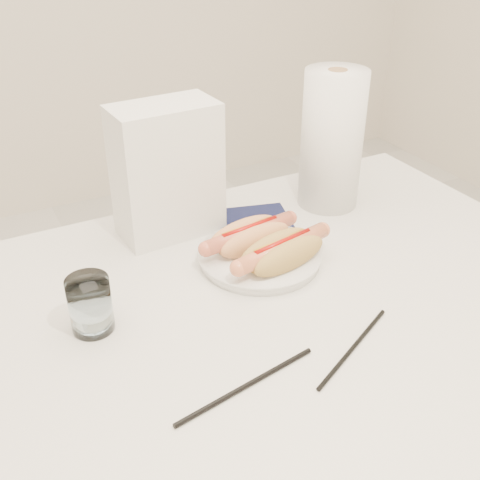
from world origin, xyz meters
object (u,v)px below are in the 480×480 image
table (252,335)px  plate (260,258)px  hotdog_left (250,237)px  napkin_box (167,171)px  paper_towel_roll (332,140)px  water_glass (90,305)px  hotdog_right (282,252)px

table → plate: 0.15m
hotdog_left → napkin_box: size_ratio=0.74×
table → napkin_box: 0.34m
table → hotdog_left: size_ratio=6.42×
hotdog_left → paper_towel_roll: bearing=15.8°
water_glass → table: bearing=-15.0°
hotdog_right → paper_towel_roll: bearing=27.8°
hotdog_left → hotdog_right: size_ratio=0.96×
napkin_box → paper_towel_roll: 0.34m
table → hotdog_right: 0.15m
hotdog_right → napkin_box: bearing=105.1°
plate → paper_towel_roll: (0.24, 0.14, 0.13)m
hotdog_left → hotdog_right: 0.08m
plate → paper_towel_roll: bearing=29.6°
plate → hotdog_right: hotdog_right is taller
plate → hotdog_right: size_ratio=1.08×
table → hotdog_left: bearing=63.5°
table → hotdog_left: hotdog_left is taller
table → hotdog_right: hotdog_right is taller
hotdog_left → table: bearing=-124.9°
plate → hotdog_right: 0.06m
table → plate: (0.07, 0.11, 0.07)m
water_glass → paper_towel_roll: 0.59m
water_glass → napkin_box: napkin_box is taller
paper_towel_roll → hotdog_left: bearing=-155.8°
water_glass → napkin_box: 0.32m
hotdog_left → water_glass: 0.31m
hotdog_left → paper_towel_roll: 0.29m
table → water_glass: water_glass is taller
water_glass → paper_towel_roll: size_ratio=0.32×
plate → napkin_box: bearing=118.7°
hotdog_right → napkin_box: size_ratio=0.77×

